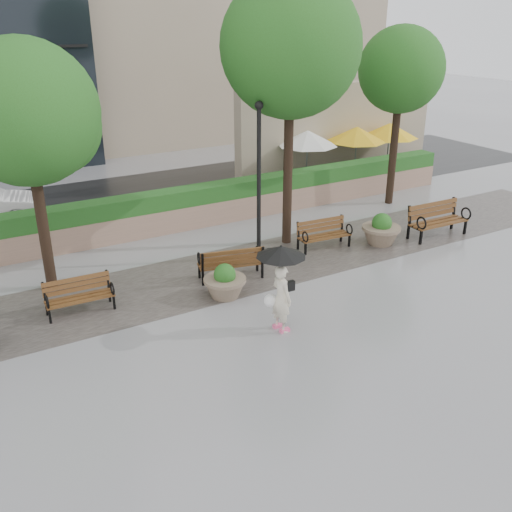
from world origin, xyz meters
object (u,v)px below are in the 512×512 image
bench_1 (80,303)px  lamppost (259,193)px  planter_right (381,232)px  pedestrian (281,280)px  bench_3 (324,240)px  bench_2 (231,269)px  planter_left (225,284)px  bench_4 (437,227)px

bench_1 → lamppost: bearing=9.9°
planter_right → pedestrian: pedestrian is taller
bench_1 → bench_3: bench_3 is taller
bench_2 → planter_left: size_ratio=1.70×
lamppost → planter_left: bearing=-139.2°
bench_1 → bench_4: (11.34, -0.64, 0.07)m
bench_3 → planter_right: (1.76, -0.61, 0.13)m
bench_4 → bench_3: bearing=166.5°
bench_1 → planter_right: (9.32, -0.22, 0.14)m
bench_1 → pedestrian: bearing=-37.1°
bench_4 → lamppost: bearing=168.8°
bench_4 → pedestrian: bearing=-160.4°
bench_2 → bench_3: bench_2 is taller
bench_4 → planter_left: bench_4 is taller
planter_left → pedestrian: bearing=-80.4°
bench_2 → bench_4: (7.29, -0.52, 0.05)m
bench_1 → planter_right: 9.33m
bench_4 → planter_left: 7.94m
bench_3 → bench_4: bench_4 is taller
bench_1 → lamppost: size_ratio=0.36×
bench_2 → bench_4: size_ratio=0.89×
bench_1 → lamppost: (5.42, 0.72, 1.77)m
bench_2 → pedestrian: size_ratio=0.90×
bench_3 → lamppost: 2.79m
planter_right → pedestrian: bearing=-152.6°
planter_right → bench_3: bearing=161.0°
bench_3 → bench_4: 3.92m
lamppost → bench_1: bearing=-172.5°
bench_1 → planter_left: size_ratio=1.50×
bench_1 → bench_2: bench_2 is taller
planter_right → pedestrian: size_ratio=0.59×
planter_right → pedestrian: 6.32m
bench_2 → bench_1: bearing=11.9°
bench_4 → planter_right: size_ratio=1.72×
bench_4 → pedestrian: size_ratio=1.01×
lamppost → pedestrian: 4.23m
planter_left → pedestrian: pedestrian is taller
bench_1 → planter_left: 3.56m
bench_2 → lamppost: 2.37m
bench_3 → lamppost: size_ratio=0.37×
bench_2 → pedestrian: bearing=98.0°
pedestrian → bench_2: bearing=-10.6°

